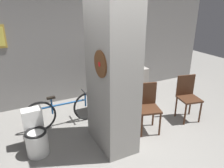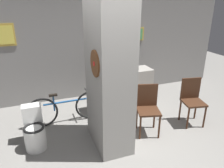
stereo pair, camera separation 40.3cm
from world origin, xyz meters
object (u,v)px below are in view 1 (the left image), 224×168
chair_by_doorway (188,95)px  bicycle (65,110)px  toilet (36,136)px  chair_near_pillar (147,105)px  bottle_tall (114,65)px

chair_by_doorway → bicycle: size_ratio=0.58×
chair_by_doorway → bicycle: 2.56m
toilet → chair_by_doorway: bearing=-4.9°
bicycle → chair_by_doorway: bearing=-20.0°
bicycle → toilet: bearing=-137.3°
chair_near_pillar → bottle_tall: 1.16m
chair_near_pillar → bicycle: 1.64m
chair_by_doorway → bicycle: (-2.40, 0.87, -0.20)m
toilet → bottle_tall: 2.13m
toilet → bottle_tall: size_ratio=2.08×
chair_near_pillar → bottle_tall: bottle_tall is taller
bicycle → bottle_tall: (1.18, 0.15, 0.74)m
toilet → chair_near_pillar: (2.04, -0.25, 0.22)m
toilet → chair_by_doorway: 3.08m
bicycle → bottle_tall: 1.40m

